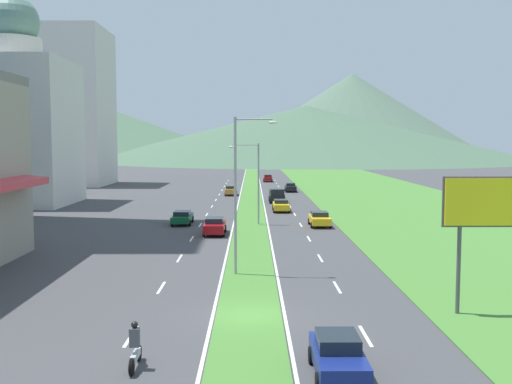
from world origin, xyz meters
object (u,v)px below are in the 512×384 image
at_px(billboard_roadside, 498,209).
at_px(car_5, 182,217).
at_px(car_0, 231,190).
at_px(pickup_truck_0, 277,195).
at_px(street_lamp_near, 240,186).
at_px(car_1, 215,226).
at_px(car_6, 268,178).
at_px(car_4, 320,219).
at_px(car_3, 291,187).
at_px(motorcycle_rider, 135,349).
at_px(street_lamp_mid, 255,177).
at_px(car_2, 281,205).
at_px(car_7, 338,355).

relative_size(billboard_roadside, car_5, 1.43).
relative_size(car_0, pickup_truck_0, 0.78).
relative_size(street_lamp_near, car_0, 2.37).
xyz_separation_m(car_1, pickup_truck_0, (6.84, 27.91, 0.19)).
bearing_deg(car_0, car_6, -12.01).
bearing_deg(car_4, car_3, -179.62).
relative_size(billboard_roadside, motorcycle_rider, 3.38).
xyz_separation_m(street_lamp_mid, pickup_truck_0, (3.16, 21.57, -3.83)).
bearing_deg(car_0, street_lamp_mid, -173.67).
distance_m(car_5, car_6, 64.31).
height_order(car_3, pickup_truck_0, pickup_truck_0).
relative_size(street_lamp_mid, billboard_roadside, 1.22).
bearing_deg(car_2, car_6, -179.78).
xyz_separation_m(car_0, car_5, (-3.81, -32.29, -0.05)).
bearing_deg(billboard_roadside, car_4, 99.71).
height_order(car_0, pickup_truck_0, pickup_truck_0).
distance_m(billboard_roadside, car_1, 29.56).
bearing_deg(car_0, car_3, -57.08).
height_order(car_2, car_6, car_6).
xyz_separation_m(car_2, car_4, (3.24, -12.43, 0.00)).
bearing_deg(car_1, car_2, -21.51).
xyz_separation_m(billboard_roadside, pickup_truck_0, (-8.42, 52.84, -4.19)).
xyz_separation_m(car_1, car_5, (-3.75, 6.65, -0.08)).
bearing_deg(car_5, street_lamp_near, -164.47).
distance_m(street_lamp_mid, car_4, 7.74).
bearing_deg(car_6, billboard_roadside, 5.15).
height_order(car_3, car_6, car_6).
height_order(street_lamp_mid, car_0, street_lamp_mid).
relative_size(car_7, pickup_truck_0, 0.74).
height_order(street_lamp_near, billboard_roadside, street_lamp_near).
bearing_deg(car_3, street_lamp_mid, -9.03).
xyz_separation_m(car_4, car_7, (-3.63, -37.42, 0.01)).
bearing_deg(motorcycle_rider, car_3, -8.00).
distance_m(car_2, motorcycle_rider, 49.72).
height_order(car_0, car_3, car_0).
xyz_separation_m(car_1, car_6, (6.69, 70.12, -0.03)).
xyz_separation_m(car_1, motorcycle_rider, (-0.95, -31.62, -0.05)).
bearing_deg(car_1, car_0, -0.09).
height_order(street_lamp_near, car_5, street_lamp_near).
distance_m(billboard_roadside, car_7, 12.31).
relative_size(car_2, car_4, 1.06).
xyz_separation_m(billboard_roadside, car_6, (-8.57, 95.05, -4.41)).
relative_size(street_lamp_near, car_5, 2.11).
distance_m(street_lamp_near, billboard_roadside, 15.34).
distance_m(car_1, car_4, 11.32).
bearing_deg(car_4, motorcycle_rider, -16.81).
distance_m(billboard_roadside, car_5, 37.13).
bearing_deg(car_7, car_5, -165.29).
height_order(street_lamp_mid, car_7, street_lamp_mid).
bearing_deg(street_lamp_near, motorcycle_rider, -103.08).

